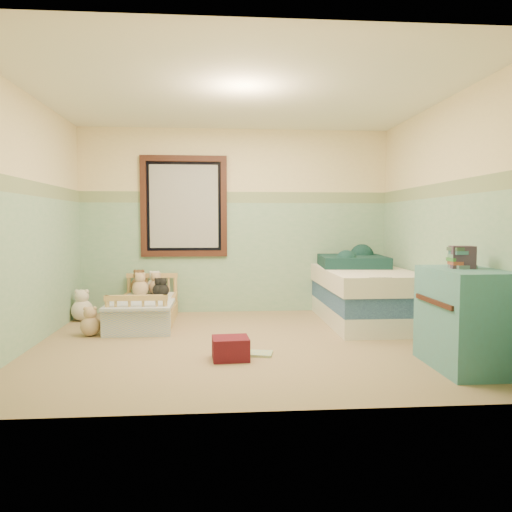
{
  "coord_description": "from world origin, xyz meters",
  "views": [
    {
      "loc": [
        -0.25,
        -4.88,
        1.24
      ],
      "look_at": [
        0.17,
        0.35,
        0.87
      ],
      "focal_mm": 34.1,
      "sensor_mm": 36.0,
      "label": 1
    }
  ],
  "objects": [
    {
      "name": "extra_plush_0",
      "position": [
        -0.95,
        1.31,
        0.37
      ],
      "size": [
        0.16,
        0.16,
        0.16
      ],
      "primitive_type": "sphere",
      "color": "black",
      "rests_on": "toddler_mattress"
    },
    {
      "name": "wainscot_mint",
      "position": [
        0.0,
        1.79,
        0.75
      ],
      "size": [
        4.2,
        0.01,
        1.5
      ],
      "primitive_type": "cube",
      "color": "#76AA86",
      "rests_on": "floor"
    },
    {
      "name": "twin_boxspring",
      "position": [
        1.55,
        0.99,
        0.33
      ],
      "size": [
        0.96,
        1.93,
        0.22
      ],
      "primitive_type": "cube",
      "color": "navy",
      "rests_on": "twin_bed_frame"
    },
    {
      "name": "red_pillow",
      "position": [
        -0.14,
        -0.57,
        0.1
      ],
      "size": [
        0.34,
        0.3,
        0.2
      ],
      "primitive_type": "cube",
      "rotation": [
        0.0,
        0.0,
        0.07
      ],
      "color": "maroon",
      "rests_on": "floor"
    },
    {
      "name": "plush_floor_tan",
      "position": [
        -1.63,
        0.46,
        0.11
      ],
      "size": [
        0.22,
        0.22,
        0.22
      ],
      "primitive_type": "sphere",
      "color": "tan",
      "rests_on": "floor"
    },
    {
      "name": "floor",
      "position": [
        0.0,
        0.0,
        -0.01
      ],
      "size": [
        4.2,
        3.6,
        0.02
      ],
      "primitive_type": "cube",
      "color": "#957556",
      "rests_on": "ground"
    },
    {
      "name": "plush_bed_white",
      "position": [
        -1.08,
        1.55,
        0.4
      ],
      "size": [
        0.21,
        0.21,
        0.21
      ],
      "primitive_type": "sphere",
      "color": "silver",
      "rests_on": "toddler_mattress"
    },
    {
      "name": "twin_bed_frame",
      "position": [
        1.55,
        0.99,
        0.11
      ],
      "size": [
        0.96,
        1.93,
        0.22
      ],
      "primitive_type": "cube",
      "color": "white",
      "rests_on": "floor"
    },
    {
      "name": "window_blinds",
      "position": [
        -0.7,
        1.77,
        1.45
      ],
      "size": [
        0.92,
        0.01,
        1.12
      ],
      "primitive_type": "cube",
      "color": "beige",
      "rests_on": "window_frame"
    },
    {
      "name": "dresser",
      "position": [
        1.83,
        -0.98,
        0.42
      ],
      "size": [
        0.53,
        0.85,
        0.85
      ],
      "primitive_type": "cube",
      "color": "teal",
      "rests_on": "floor"
    },
    {
      "name": "toddler_bed_frame",
      "position": [
        -1.13,
        1.05,
        0.09
      ],
      "size": [
        0.68,
        1.36,
        0.17
      ],
      "primitive_type": "cube",
      "color": "tan",
      "rests_on": "floor"
    },
    {
      "name": "extra_plush_1",
      "position": [
        -1.05,
        1.48,
        0.39
      ],
      "size": [
        0.2,
        0.2,
        0.2
      ],
      "primitive_type": "sphere",
      "color": "tan",
      "rests_on": "toddler_mattress"
    },
    {
      "name": "extra_plush_2",
      "position": [
        -1.03,
        1.51,
        0.37
      ],
      "size": [
        0.15,
        0.15,
        0.15
      ],
      "primitive_type": "sphere",
      "color": "brown",
      "rests_on": "toddler_mattress"
    },
    {
      "name": "wall_left",
      "position": [
        -2.1,
        0.0,
        1.25
      ],
      "size": [
        0.04,
        3.6,
        2.5
      ],
      "primitive_type": "cube",
      "color": "beige",
      "rests_on": "floor"
    },
    {
      "name": "plush_floor_cream",
      "position": [
        -1.95,
        1.3,
        0.13
      ],
      "size": [
        0.27,
        0.27,
        0.27
      ],
      "primitive_type": "sphere",
      "color": "white",
      "rests_on": "floor"
    },
    {
      "name": "wall_front",
      "position": [
        0.0,
        -1.8,
        1.25
      ],
      "size": [
        4.2,
        0.04,
        2.5
      ],
      "primitive_type": "cube",
      "color": "beige",
      "rests_on": "floor"
    },
    {
      "name": "plush_bed_dark",
      "position": [
        -1.0,
        1.33,
        0.37
      ],
      "size": [
        0.16,
        0.16,
        0.16
      ],
      "primitive_type": "sphere",
      "color": "black",
      "rests_on": "toddler_mattress"
    },
    {
      "name": "book_stack",
      "position": [
        1.83,
        -0.92,
        0.94
      ],
      "size": [
        0.21,
        0.18,
        0.19
      ],
      "primitive_type": "cube",
      "rotation": [
        0.0,
        0.0,
        -0.19
      ],
      "color": "#4F2427",
      "rests_on": "dresser"
    },
    {
      "name": "wall_right",
      "position": [
        2.1,
        0.0,
        1.25
      ],
      "size": [
        0.04,
        3.6,
        2.5
      ],
      "primitive_type": "cube",
      "color": "beige",
      "rests_on": "floor"
    },
    {
      "name": "teal_blanket",
      "position": [
        1.5,
        1.29,
        0.73
      ],
      "size": [
        0.9,
        0.94,
        0.14
      ],
      "primitive_type": "cube",
      "rotation": [
        0.0,
        0.0,
        -0.09
      ],
      "color": "black",
      "rests_on": "twin_mattress"
    },
    {
      "name": "floor_book",
      "position": [
        0.13,
        -0.44,
        0.01
      ],
      "size": [
        0.29,
        0.25,
        0.02
      ],
      "primitive_type": "cube",
      "rotation": [
        0.0,
        0.0,
        -0.21
      ],
      "color": "yellow",
      "rests_on": "floor"
    },
    {
      "name": "toddler_mattress",
      "position": [
        -1.13,
        1.05,
        0.23
      ],
      "size": [
        0.62,
        1.3,
        0.12
      ],
      "primitive_type": "cube",
      "color": "white",
      "rests_on": "toddler_bed_frame"
    },
    {
      "name": "patchwork_quilt",
      "position": [
        -1.13,
        0.63,
        0.31
      ],
      "size": [
        0.74,
        0.68,
        0.03
      ],
      "primitive_type": "cube",
      "color": "#8BAADB",
      "rests_on": "toddler_mattress"
    },
    {
      "name": "extra_plush_3",
      "position": [
        -1.07,
        1.6,
        0.37
      ],
      "size": [
        0.15,
        0.15,
        0.15
      ],
      "primitive_type": "sphere",
      "color": "white",
      "rests_on": "toddler_mattress"
    },
    {
      "name": "plush_bed_tan",
      "position": [
        -1.23,
        1.33,
        0.4
      ],
      "size": [
        0.21,
        0.21,
        0.21
      ],
      "primitive_type": "sphere",
      "color": "tan",
      "rests_on": "toddler_mattress"
    },
    {
      "name": "twin_mattress",
      "position": [
        1.55,
        0.99,
        0.55
      ],
      "size": [
        1.0,
        1.97,
        0.22
      ],
      "primitive_type": "cube",
      "color": "silver",
      "rests_on": "twin_boxspring"
    },
    {
      "name": "ceiling",
      "position": [
        0.0,
        0.0,
        2.51
      ],
      "size": [
        4.2,
        3.6,
        0.02
      ],
      "primitive_type": "cube",
      "color": "white",
      "rests_on": "wall_back"
    },
    {
      "name": "window_frame",
      "position": [
        -0.7,
        1.76,
        1.45
      ],
      "size": [
        1.16,
        0.06,
        1.36
      ],
      "primitive_type": "cube",
      "color": "#3D1A11",
      "rests_on": "wall_back"
    },
    {
      "name": "plush_bed_brown",
      "position": [
        -1.28,
        1.55,
        0.4
      ],
      "size": [
        0.22,
        0.22,
        0.22
      ],
      "primitive_type": "sphere",
      "color": "brown",
      "rests_on": "toddler_mattress"
    },
    {
      "name": "border_strip",
      "position": [
        0.0,
        1.79,
        1.57
      ],
      "size": [
        4.2,
        0.01,
        0.15
      ],
      "primitive_type": "cube",
      "color": "#496B49",
      "rests_on": "wall_back"
    },
    {
      "name": "wall_back",
      "position": [
        0.0,
        1.8,
        1.25
      ],
      "size": [
        4.2,
        0.04,
        2.5
      ],
      "primitive_type": "cube",
      "color": "beige",
      "rests_on": "floor"
    }
  ]
}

